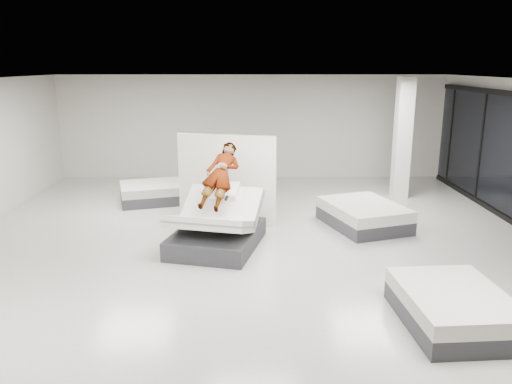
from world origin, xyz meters
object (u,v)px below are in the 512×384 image
person (221,183)px  remote (227,198)px  flat_bed_right_far (364,215)px  flat_bed_right_near (453,308)px  hero_bed (217,228)px  flat_bed_left_far (156,192)px  divider_panel (227,180)px  column (402,138)px

person → remote: bearing=-57.8°
flat_bed_right_far → flat_bed_right_near: bearing=-86.1°
hero_bed → person: bearing=76.1°
flat_bed_left_far → remote: bearing=-59.8°
flat_bed_right_far → divider_panel: bearing=175.5°
divider_panel → flat_bed_right_far: divider_panel is taller
remote → flat_bed_left_far: bearing=134.1°
flat_bed_right_far → column: size_ratio=0.70×
hero_bed → divider_panel: (0.13, 1.51, 0.62)m
divider_panel → person: bearing=-79.7°
divider_panel → flat_bed_right_far: (3.04, -0.24, -0.75)m
divider_panel → column: size_ratio=0.69×
hero_bed → remote: hero_bed is taller
hero_bed → flat_bed_right_near: hero_bed is taller
hero_bed → remote: size_ratio=16.74×
hero_bed → flat_bed_right_near: bearing=-41.4°
hero_bed → person: size_ratio=1.41×
person → column: size_ratio=0.52×
hero_bed → person: 0.88m
person → remote: size_ratio=11.84×
person → column: column is taller
person → flat_bed_right_far: person is taller
person → divider_panel: bearing=101.2°
flat_bed_right_near → remote: bearing=137.8°
hero_bed → flat_bed_right_far: 3.42m
hero_bed → divider_panel: 1.63m
remote → column: size_ratio=0.04×
flat_bed_right_near → column: column is taller
person → flat_bed_right_near: (3.39, -3.35, -0.97)m
person → flat_bed_right_far: size_ratio=0.74×
person → flat_bed_right_far: 3.38m
flat_bed_right_near → flat_bed_left_far: 8.34m
flat_bed_right_near → column: bearing=79.9°
flat_bed_right_near → person: bearing=135.3°
flat_bed_right_far → flat_bed_right_near: size_ratio=1.20×
person → remote: (0.13, -0.39, -0.19)m
flat_bed_left_far → flat_bed_right_near: bearing=-50.6°
remote → flat_bed_right_far: remote is taller
divider_panel → column: bearing=39.8°
divider_panel → flat_bed_left_far: (-1.96, 1.89, -0.77)m
flat_bed_right_far → flat_bed_right_near: (0.29, -4.32, -0.01)m
flat_bed_right_near → flat_bed_left_far: size_ratio=0.90×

